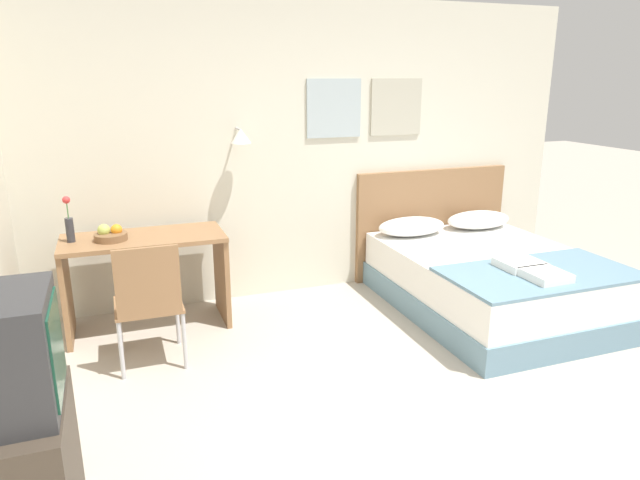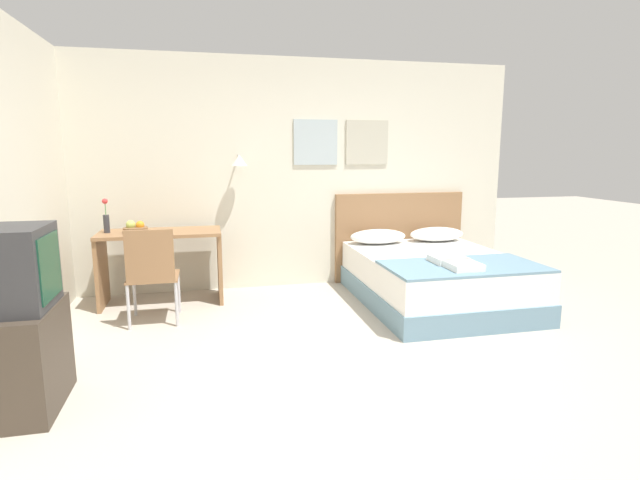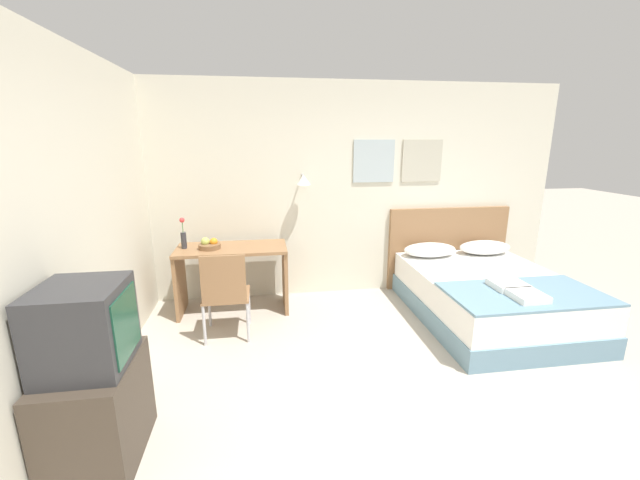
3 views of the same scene
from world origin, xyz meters
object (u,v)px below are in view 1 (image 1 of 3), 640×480
Objects in this scene: pillow_right at (478,220)px; desk_chair at (148,297)px; pillow_left at (412,226)px; folded_towel_near_foot at (520,264)px; throw_blanket at (541,273)px; folded_towel_mid_bed at (545,275)px; headboard at (431,223)px; tv_stand at (14,479)px; desk at (146,264)px; flower_vase at (69,224)px; bed at (491,282)px; fruit_bowl at (110,235)px.

pillow_right is 0.74× the size of desk_chair.
pillow_left is 1.24m from folded_towel_near_foot.
folded_towel_mid_bed is at bearing -121.40° from throw_blanket.
tv_stand is at bearing -144.55° from headboard.
desk is at bearing -178.19° from pillow_right.
tv_stand is at bearing -150.11° from pillow_right.
flower_vase reaches higher than pillow_right.
desk_chair reaches higher than bed.
folded_towel_near_foot is at bearing 91.05° from folded_towel_mid_bed.
desk is 5.07× the size of fruit_bowl.
folded_towel_near_foot is at bearing -76.69° from pillow_left.
desk is at bearing -177.64° from pillow_left.
fruit_bowl is 0.36× the size of tv_stand.
pillow_right is 2.14× the size of folded_towel_near_foot.
throw_blanket is at bearing -20.72° from flower_vase.
flower_vase is (-0.49, 0.73, 0.39)m from desk_chair.
bed is at bearing -11.67° from fruit_bowl.
headboard is 0.47m from pillow_left.
pillow_right reaches higher than tv_stand.
desk is 0.71m from desk_chair.
pillow_left is at bearing 1.57° from flower_vase.
fruit_bowl is (-2.69, -0.13, 0.21)m from pillow_left.
pillow_left is 2.61m from desk_chair.
tv_stand reaches higher than throw_blanket.
desk_chair reaches higher than folded_towel_near_foot.
pillow_right reaches higher than folded_towel_mid_bed.
headboard is 6.73× the size of fruit_bowl.
flower_vase is at bearing -174.06° from headboard.
folded_towel_near_foot and folded_towel_mid_bed have the same top height.
flower_vase is (-3.35, 1.27, 0.38)m from throw_blanket.
bed is 0.92m from pillow_right.
desk_chair is (-0.03, -0.71, -0.01)m from desk.
desk_chair is 0.77m from fruit_bowl.
folded_towel_near_foot is at bearing -101.64° from bed.
desk_chair is at bearing -159.31° from headboard.
desk_chair is (-2.85, -0.05, 0.27)m from bed.
tv_stand is (-3.44, -0.76, -0.25)m from folded_towel_mid_bed.
headboard is 4.33m from tv_stand.
fruit_bowl is (-2.98, 1.35, 0.24)m from folded_towel_mid_bed.
folded_towel_mid_bed is 1.22× the size of fruit_bowl.
bed is 2.92m from desk.
folded_towel_mid_bed reaches higher than bed.
pillow_right is 1.90× the size of flower_vase.
flower_vase is (-3.72, -0.08, 0.31)m from pillow_right.
bed is 1.35× the size of throw_blanket.
pillow_left is 2.70m from fruit_bowl.
throw_blanket is at bearing -74.39° from pillow_left.
pillow_left is at bearing 35.46° from tv_stand.
desk_chair reaches higher than pillow_left.
flower_vase is at bearing -178.75° from pillow_right.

